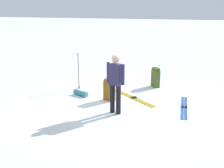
{
  "coord_description": "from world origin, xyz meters",
  "views": [
    {
      "loc": [
        -7.78,
        -1.76,
        3.13
      ],
      "look_at": [
        0.0,
        0.0,
        0.7
      ],
      "focal_mm": 44.44,
      "sensor_mm": 36.0,
      "label": 1
    }
  ],
  "objects": [
    {
      "name": "ground_plane",
      "position": [
        0.0,
        0.0,
        0.0
      ],
      "size": [
        80.0,
        80.0,
        0.0
      ],
      "primitive_type": "plane",
      "color": "white"
    },
    {
      "name": "skier_standing",
      "position": [
        -0.53,
        -0.22,
        0.95
      ],
      "size": [
        0.32,
        0.54,
        1.7
      ],
      "color": "black",
      "rests_on": "ground_plane"
    },
    {
      "name": "ski_pair_near",
      "position": [
        0.34,
        -2.17,
        0.01
      ],
      "size": [
        1.88,
        0.22,
        0.05
      ],
      "color": "#214FAE",
      "rests_on": "ground_plane"
    },
    {
      "name": "backpack_large_dark",
      "position": [
        2.26,
        -1.15,
        0.36
      ],
      "size": [
        0.41,
        0.35,
        0.73
      ],
      "color": "#425120",
      "rests_on": "ground_plane"
    },
    {
      "name": "backpack_bright",
      "position": [
        0.47,
        0.2,
        0.35
      ],
      "size": [
        0.34,
        0.4,
        0.71
      ],
      "color": "brown",
      "rests_on": "ground_plane"
    },
    {
      "name": "sleeping_mat_rolled",
      "position": [
        0.67,
        1.24,
        0.09
      ],
      "size": [
        0.4,
        0.57,
        0.18
      ],
      "primitive_type": "cylinder",
      "rotation": [
        0.0,
        1.57,
        4.27
      ],
      "color": "teal",
      "rests_on": "ground_plane"
    },
    {
      "name": "ski_pair_far",
      "position": [
        0.81,
        -0.56,
        0.01
      ],
      "size": [
        1.45,
        1.55,
        0.05
      ],
      "color": "gold",
      "rests_on": "ground_plane"
    },
    {
      "name": "ski_poles_planted_far",
      "position": [
        1.41,
        1.56,
        0.73
      ],
      "size": [
        0.16,
        0.1,
        1.32
      ],
      "color": "#252621",
      "rests_on": "ground_plane"
    },
    {
      "name": "ski_poles_planted_near",
      "position": [
        -0.48,
        -0.27,
        0.77
      ],
      "size": [
        0.18,
        0.1,
        1.39
      ],
      "color": "maroon",
      "rests_on": "ground_plane"
    }
  ]
}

